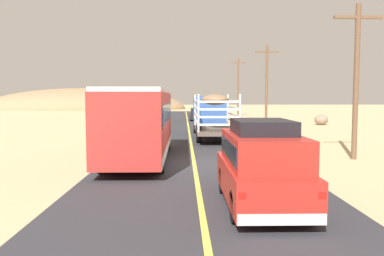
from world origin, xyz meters
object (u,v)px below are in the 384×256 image
(power_pole_near, at_px, (356,76))
(power_pole_mid, at_px, (267,83))
(livestock_truck, at_px, (211,112))
(boulder_mid_field, at_px, (321,120))
(power_pole_far, at_px, (238,85))
(car_far, at_px, (197,115))
(bus, at_px, (140,122))
(suv_near, at_px, (261,164))

(power_pole_near, xyz_separation_m, power_pole_mid, (0.00, 19.63, 0.32))
(livestock_truck, distance_m, power_pole_near, 12.66)
(livestock_truck, height_order, boulder_mid_field, livestock_truck)
(boulder_mid_field, bearing_deg, power_pole_near, -105.59)
(livestock_truck, distance_m, boulder_mid_field, 16.13)
(livestock_truck, bearing_deg, power_pole_far, 78.32)
(livestock_truck, height_order, power_pole_near, power_pole_near)
(power_pole_near, relative_size, boulder_mid_field, 5.32)
(power_pole_mid, relative_size, boulder_mid_field, 5.80)
(livestock_truck, distance_m, power_pole_far, 28.92)
(car_far, relative_size, power_pole_far, 0.53)
(bus, height_order, power_pole_far, power_pole_far)
(livestock_truck, relative_size, bus, 0.97)
(livestock_truck, xyz_separation_m, bus, (-4.04, -10.94, -0.04))
(bus, xyz_separation_m, car_far, (3.64, 29.98, -1.05))
(bus, bearing_deg, power_pole_near, -0.64)
(car_far, height_order, boulder_mid_field, car_far)
(power_pole_far, bearing_deg, boulder_mid_field, -70.72)
(power_pole_near, bearing_deg, power_pole_far, 90.00)
(bus, relative_size, power_pole_far, 1.20)
(bus, height_order, boulder_mid_field, bus)
(livestock_truck, bearing_deg, suv_near, -90.05)
(bus, xyz_separation_m, power_pole_far, (9.87, 39.15, 2.71))
(boulder_mid_field, bearing_deg, power_pole_far, 109.28)
(power_pole_mid, distance_m, power_pole_far, 19.63)
(suv_near, bearing_deg, power_pole_near, 53.27)
(livestock_truck, relative_size, power_pole_near, 1.37)
(bus, height_order, power_pole_mid, power_pole_mid)
(bus, bearing_deg, car_far, 83.08)
(livestock_truck, distance_m, power_pole_mid, 10.63)
(power_pole_mid, bearing_deg, power_pole_far, 90.00)
(suv_near, distance_m, power_pole_near, 10.14)
(boulder_mid_field, bearing_deg, bus, -126.30)
(car_far, bearing_deg, power_pole_near, -78.29)
(car_far, relative_size, power_pole_mid, 0.57)
(power_pole_near, xyz_separation_m, power_pole_far, (-0.00, 39.26, 0.64))
(suv_near, relative_size, livestock_truck, 0.48)
(bus, relative_size, power_pole_mid, 1.30)
(bus, bearing_deg, boulder_mid_field, 53.70)
(car_far, xyz_separation_m, power_pole_mid, (6.23, -10.46, 3.45))
(power_pole_far, height_order, boulder_mid_field, power_pole_far)
(suv_near, relative_size, car_far, 1.05)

